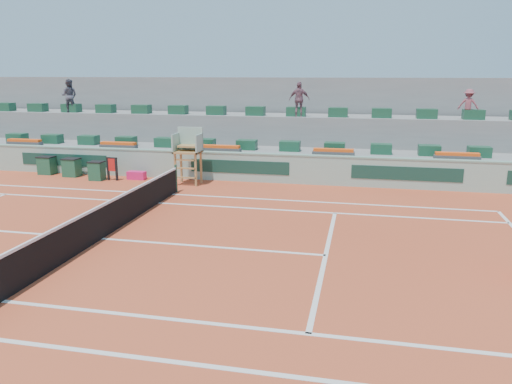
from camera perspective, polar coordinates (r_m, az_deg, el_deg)
ground at (r=15.06m, az=-17.20°, el=-5.13°), size 90.00×90.00×0.00m
seating_tier_lower at (r=24.51m, az=-5.14°, el=3.93°), size 36.00×4.00×1.20m
seating_tier_upper at (r=25.93m, az=-4.12°, el=6.04°), size 36.00×2.40×2.60m
stadium_back_wall at (r=27.36m, az=-3.21°, el=8.34°), size 36.00×0.40×4.40m
player_bag at (r=22.89m, az=-13.49°, el=1.86°), size 0.81×0.36×0.36m
spectator_left at (r=28.38m, az=-20.56°, el=10.25°), size 0.95×0.81×1.71m
spectator_mid at (r=24.07m, az=4.98°, el=10.51°), size 0.97×0.44×1.63m
spectator_right at (r=24.39m, az=23.10°, el=9.20°), size 0.97×0.70×1.35m
court_lines at (r=15.06m, az=-17.20°, el=-5.12°), size 23.89×11.09×0.01m
tennis_net at (r=14.90m, az=-17.34°, el=-3.21°), size 0.10×11.97×1.10m
advertising_hoarding at (r=22.44m, az=-6.74°, el=3.09°), size 36.00×0.34×1.26m
umpire_chair at (r=21.37m, az=-7.73°, el=5.01°), size 1.10×0.90×2.40m
seat_row_lower at (r=23.54m, az=-5.82°, el=5.54°), size 32.90×0.60×0.44m
seat_row_upper at (r=25.20m, az=-4.56°, el=9.29°), size 32.90×0.60×0.44m
flower_planters at (r=23.32m, az=-9.95°, el=5.12°), size 26.80×0.36×0.28m
drink_cooler_a at (r=23.16m, az=-17.74°, el=2.33°), size 0.63×0.55×0.84m
drink_cooler_b at (r=24.37m, az=-20.32°, el=2.66°), size 0.72×0.62×0.84m
drink_cooler_c at (r=25.37m, az=-22.78°, el=2.85°), size 0.73×0.63×0.84m
towel_rack at (r=22.87m, az=-16.13°, el=2.77°), size 0.51×0.09×1.03m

